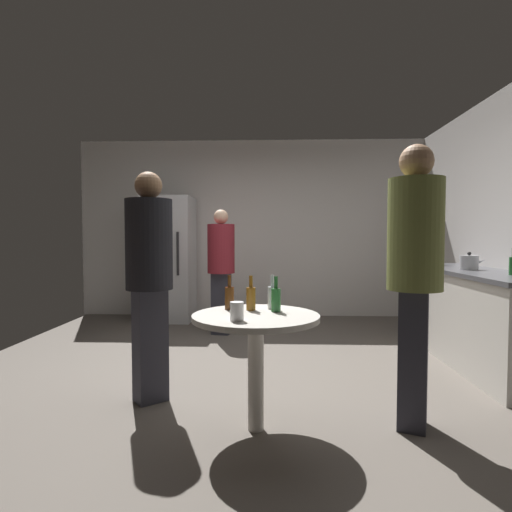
% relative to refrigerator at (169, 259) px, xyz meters
% --- Properties ---
extents(ground_plane, '(5.20, 5.20, 0.10)m').
position_rel_refrigerator_xyz_m(ground_plane, '(1.20, -2.20, -0.95)').
color(ground_plane, '#5B544C').
extents(wall_back, '(5.32, 0.06, 2.70)m').
position_rel_refrigerator_xyz_m(wall_back, '(1.20, 0.43, 0.45)').
color(wall_back, silver).
rests_on(wall_back, ground_plane).
extents(refrigerator, '(0.70, 0.68, 1.80)m').
position_rel_refrigerator_xyz_m(refrigerator, '(0.00, 0.00, 0.00)').
color(refrigerator, silver).
rests_on(refrigerator, ground_plane).
extents(kitchen_counter, '(0.64, 2.21, 0.90)m').
position_rel_refrigerator_xyz_m(kitchen_counter, '(3.48, -1.97, -0.45)').
color(kitchen_counter, beige).
rests_on(kitchen_counter, ground_plane).
extents(kettle, '(0.24, 0.17, 0.18)m').
position_rel_refrigerator_xyz_m(kettle, '(3.43, -1.90, 0.07)').
color(kettle, '#B2B2B7').
rests_on(kettle, kitchen_counter).
extents(wine_bottle_on_counter, '(0.08, 0.08, 0.31)m').
position_rel_refrigerator_xyz_m(wine_bottle_on_counter, '(3.41, -1.20, 0.12)').
color(wine_bottle_on_counter, '#3F141E').
rests_on(wine_bottle_on_counter, kitchen_counter).
extents(foreground_table, '(0.80, 0.80, 0.73)m').
position_rel_refrigerator_xyz_m(foreground_table, '(1.40, -3.45, -0.27)').
color(foreground_table, beige).
rests_on(foreground_table, ground_plane).
extents(beer_bottle_amber, '(0.06, 0.06, 0.23)m').
position_rel_refrigerator_xyz_m(beer_bottle_amber, '(1.37, -3.30, -0.08)').
color(beer_bottle_amber, '#8C5919').
rests_on(beer_bottle_amber, foreground_table).
extents(beer_bottle_brown, '(0.06, 0.06, 0.23)m').
position_rel_refrigerator_xyz_m(beer_bottle_brown, '(1.22, -3.27, -0.08)').
color(beer_bottle_brown, '#593314').
rests_on(beer_bottle_brown, foreground_table).
extents(beer_bottle_green, '(0.06, 0.06, 0.23)m').
position_rel_refrigerator_xyz_m(beer_bottle_green, '(1.53, -3.34, -0.08)').
color(beer_bottle_green, '#26662D').
rests_on(beer_bottle_green, foreground_table).
extents(beer_bottle_clear, '(0.06, 0.06, 0.23)m').
position_rel_refrigerator_xyz_m(beer_bottle_clear, '(1.51, -3.24, -0.08)').
color(beer_bottle_clear, silver).
rests_on(beer_bottle_clear, foreground_table).
extents(plastic_cup_white, '(0.08, 0.08, 0.11)m').
position_rel_refrigerator_xyz_m(plastic_cup_white, '(1.30, -3.65, -0.11)').
color(plastic_cup_white, white).
rests_on(plastic_cup_white, foreground_table).
extents(person_in_black_shirt, '(0.48, 0.48, 1.69)m').
position_rel_refrigerator_xyz_m(person_in_black_shirt, '(0.61, -3.01, 0.09)').
color(person_in_black_shirt, '#2D2D38').
rests_on(person_in_black_shirt, ground_plane).
extents(person_in_olive_shirt, '(0.44, 0.44, 1.80)m').
position_rel_refrigerator_xyz_m(person_in_olive_shirt, '(2.40, -3.38, 0.16)').
color(person_in_olive_shirt, '#2D2D38').
rests_on(person_in_olive_shirt, ground_plane).
extents(person_in_maroon_shirt, '(0.40, 0.40, 1.56)m').
position_rel_refrigerator_xyz_m(person_in_maroon_shirt, '(0.87, -0.85, 0.01)').
color(person_in_maroon_shirt, '#2D2D38').
rests_on(person_in_maroon_shirt, ground_plane).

